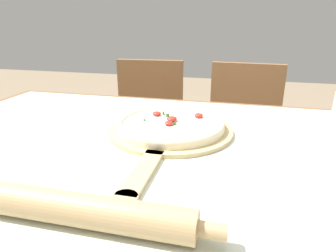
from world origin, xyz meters
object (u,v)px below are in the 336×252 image
Objects in this scene: rolling_pin at (89,211)px; chair_left at (148,127)px; chair_right at (242,135)px; pizza at (170,124)px; pizza_peel at (169,133)px.

chair_left reaches higher than rolling_pin.
chair_left is at bearing -176.56° from chair_right.
rolling_pin is (-0.03, -0.45, 0.00)m from pizza.
pizza_peel is 0.43m from rolling_pin.
rolling_pin is (-0.03, -0.43, 0.02)m from pizza_peel.
chair_left and chair_right have the same top height.
chair_right is (0.53, 0.00, 0.00)m from chair_left.
rolling_pin is at bearing -98.92° from chair_right.
pizza is 0.81m from chair_right.
rolling_pin reaches higher than pizza.
pizza reaches higher than pizza_peel.
chair_right is at bearing 73.14° from pizza_peel.
pizza_peel is at bearing -103.42° from chair_right.
pizza is (0.00, 0.02, 0.02)m from pizza_peel.
rolling_pin is 1.24m from chair_left.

